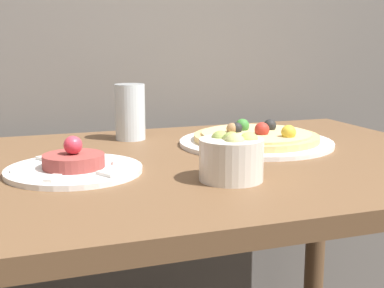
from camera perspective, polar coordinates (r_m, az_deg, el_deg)
The scene contains 5 objects.
dining_table at distance 1.15m, azimuth 2.58°, elevation -7.60°, with size 1.07×0.80×0.80m.
pizza_plate at distance 1.25m, azimuth 6.87°, elevation 0.57°, with size 0.36×0.36×0.06m.
tartare_plate at distance 1.01m, azimuth -12.49°, elevation -2.31°, with size 0.25×0.25×0.07m.
small_bowl at distance 0.93m, azimuth 4.25°, elevation -1.31°, with size 0.11×0.11×0.09m.
drinking_glass at distance 1.31m, azimuth -6.62°, elevation 3.42°, with size 0.07×0.07×0.14m.
Camera 1 is at (-0.41, -0.60, 1.04)m, focal length 50.00 mm.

